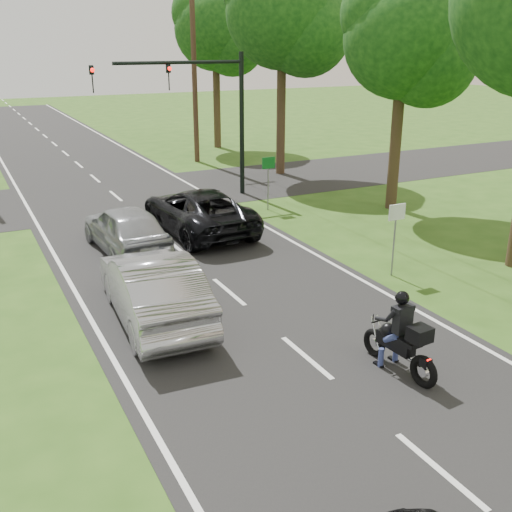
# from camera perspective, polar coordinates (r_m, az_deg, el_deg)

# --- Properties ---
(ground) EXTENTS (140.00, 140.00, 0.00)m
(ground) POSITION_cam_1_polar(r_m,az_deg,el_deg) (12.99, 4.81, -9.63)
(ground) COLOR #2C5016
(ground) RESTS_ON ground
(road) EXTENTS (8.00, 100.00, 0.01)m
(road) POSITION_cam_1_polar(r_m,az_deg,el_deg) (21.45, -9.24, 2.22)
(road) COLOR black
(road) RESTS_ON ground
(cross_road) EXTENTS (60.00, 7.00, 0.01)m
(cross_road) POSITION_cam_1_polar(r_m,az_deg,el_deg) (27.04, -13.22, 5.58)
(cross_road) COLOR black
(cross_road) RESTS_ON ground
(motorcycle_rider) EXTENTS (0.59, 2.06, 1.77)m
(motorcycle_rider) POSITION_cam_1_polar(r_m,az_deg,el_deg) (12.46, 13.71, -7.86)
(motorcycle_rider) COLOR black
(motorcycle_rider) RESTS_ON ground
(dark_suv) EXTENTS (2.75, 5.63, 1.54)m
(dark_suv) POSITION_cam_1_polar(r_m,az_deg,el_deg) (21.16, -5.54, 4.34)
(dark_suv) COLOR black
(dark_suv) RESTS_ON road
(silver_sedan) EXTENTS (2.06, 5.11, 1.65)m
(silver_sedan) POSITION_cam_1_polar(r_m,az_deg,el_deg) (14.46, -9.77, -3.00)
(silver_sedan) COLOR #A4A4A9
(silver_sedan) RESTS_ON road
(silver_suv) EXTENTS (2.04, 4.61, 1.54)m
(silver_suv) POSITION_cam_1_polar(r_m,az_deg,el_deg) (19.47, -12.29, 2.62)
(silver_suv) COLOR #9EA1A6
(silver_suv) RESTS_ON road
(traffic_signal) EXTENTS (6.38, 0.44, 6.00)m
(traffic_signal) POSITION_cam_1_polar(r_m,az_deg,el_deg) (25.48, -5.29, 14.61)
(traffic_signal) COLOR black
(traffic_signal) RESTS_ON ground
(utility_pole_far) EXTENTS (1.60, 0.28, 10.00)m
(utility_pole_far) POSITION_cam_1_polar(r_m,az_deg,el_deg) (33.90, -5.91, 17.43)
(utility_pole_far) COLOR #4B3022
(utility_pole_far) RESTS_ON ground
(sign_white) EXTENTS (0.55, 0.07, 2.12)m
(sign_white) POSITION_cam_1_polar(r_m,az_deg,el_deg) (17.20, 13.19, 3.13)
(sign_white) COLOR slate
(sign_white) RESTS_ON ground
(sign_green) EXTENTS (0.55, 0.07, 2.12)m
(sign_green) POSITION_cam_1_polar(r_m,az_deg,el_deg) (23.78, 1.18, 8.15)
(sign_green) COLOR slate
(sign_green) RESTS_ON ground
(tree_row_c) EXTENTS (4.80, 4.65, 8.76)m
(tree_row_c) POSITION_cam_1_polar(r_m,az_deg,el_deg) (24.24, 14.64, 18.81)
(tree_row_c) COLOR #332316
(tree_row_c) RESTS_ON ground
(tree_row_d) EXTENTS (5.76, 5.58, 10.45)m
(tree_row_d) POSITION_cam_1_polar(r_m,az_deg,el_deg) (30.41, 3.30, 21.68)
(tree_row_d) COLOR #332316
(tree_row_d) RESTS_ON ground
(tree_row_e) EXTENTS (5.28, 5.12, 9.61)m
(tree_row_e) POSITION_cam_1_polar(r_m,az_deg,el_deg) (38.63, -3.35, 20.35)
(tree_row_e) COLOR #332316
(tree_row_e) RESTS_ON ground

